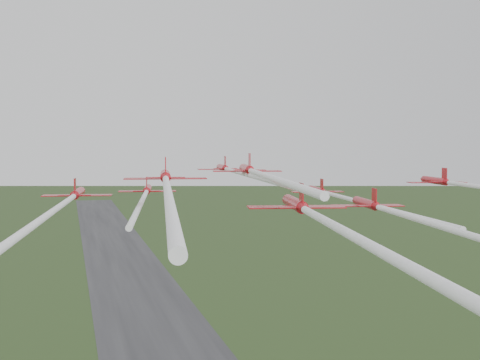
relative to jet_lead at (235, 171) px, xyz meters
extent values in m
cube|color=#2E2E31|center=(0.71, 198.70, -56.02)|extent=(38.00, 900.00, 0.04)
cylinder|color=red|center=(1.77, 17.07, 0.03)|extent=(2.07, 8.99, 1.15)
cone|color=red|center=(2.33, 22.44, 0.03)|extent=(1.34, 2.00, 1.15)
cone|color=red|center=(1.25, 12.01, 0.03)|extent=(1.17, 1.36, 1.05)
ellipsoid|color=black|center=(1.99, 19.15, 0.45)|extent=(0.54, 1.04, 0.34)
cube|color=red|center=(1.69, 16.23, -0.23)|extent=(9.46, 3.67, 0.10)
cube|color=red|center=(1.35, 13.00, 0.03)|extent=(4.30, 1.69, 0.08)
cube|color=red|center=(1.37, 13.21, 1.18)|extent=(0.30, 1.89, 2.10)
cylinder|color=silver|center=(-1.61, -15.50, -0.02)|extent=(6.23, 53.93, 0.63)
cylinder|color=red|center=(-13.30, 5.96, -3.01)|extent=(2.42, 8.95, 1.15)
cone|color=red|center=(-12.53, 11.28, -3.01)|extent=(1.41, 2.03, 1.15)
cone|color=red|center=(-14.04, 0.94, -3.01)|extent=(1.22, 1.39, 1.04)
ellipsoid|color=black|center=(-13.00, 8.02, -2.59)|extent=(0.58, 1.05, 0.33)
cube|color=red|center=(-13.43, 5.13, -3.27)|extent=(9.49, 4.02, 0.10)
cube|color=red|center=(-13.89, 1.92, -3.01)|extent=(4.32, 1.85, 0.08)
cube|color=red|center=(-13.86, 2.13, -1.86)|extent=(0.38, 1.88, 2.09)
cylinder|color=silver|center=(-17.44, -22.30, -3.06)|extent=(7.25, 45.45, 0.63)
cylinder|color=red|center=(13.77, 0.12, -3.20)|extent=(2.01, 8.22, 1.06)
cone|color=red|center=(14.35, 5.03, -3.20)|extent=(1.25, 1.84, 1.06)
cone|color=red|center=(13.21, -4.50, -3.20)|extent=(1.09, 1.26, 0.96)
ellipsoid|color=black|center=(13.99, 2.03, -2.82)|extent=(0.51, 0.95, 0.31)
cube|color=red|center=(13.67, -0.64, -3.44)|extent=(8.68, 3.48, 0.10)
cube|color=red|center=(13.32, -3.59, -3.20)|extent=(3.95, 1.60, 0.08)
cube|color=red|center=(13.34, -3.40, -2.15)|extent=(0.30, 1.73, 1.92)
cylinder|color=silver|center=(10.36, -28.39, -3.25)|extent=(6.15, 46.81, 0.58)
cylinder|color=red|center=(-24.54, -8.88, -2.41)|extent=(2.13, 9.04, 1.16)
cone|color=red|center=(-23.94, -3.48, -2.41)|extent=(1.36, 2.01, 1.16)
cone|color=red|center=(-25.10, -13.97, -2.41)|extent=(1.19, 1.37, 1.05)
ellipsoid|color=black|center=(-24.31, -6.79, -1.99)|extent=(0.55, 1.04, 0.34)
cube|color=red|center=(-24.63, -9.72, -2.67)|extent=(9.52, 3.74, 0.11)
cube|color=red|center=(-24.99, -12.97, -2.41)|extent=(4.33, 1.72, 0.08)
cube|color=red|center=(-24.96, -12.76, -1.25)|extent=(0.31, 1.90, 2.11)
cylinder|color=silver|center=(-27.93, -39.68, -2.46)|extent=(6.16, 50.34, 0.63)
cylinder|color=red|center=(-0.69, -9.33, 0.71)|extent=(2.72, 9.55, 1.23)
cone|color=red|center=(0.23, -3.67, 0.71)|extent=(1.53, 2.18, 1.23)
cone|color=red|center=(-1.55, -14.67, 0.71)|extent=(1.31, 1.50, 1.11)
ellipsoid|color=black|center=(-0.33, -7.13, 1.16)|extent=(0.63, 1.12, 0.36)
cube|color=red|center=(-0.83, -10.21, 0.43)|extent=(10.14, 4.43, 0.11)
cube|color=red|center=(-1.38, -13.62, 0.71)|extent=(4.61, 2.03, 0.09)
cube|color=red|center=(-1.35, -13.40, 1.94)|extent=(0.43, 2.00, 2.23)
cylinder|color=silver|center=(-5.35, -38.14, 0.65)|extent=(8.06, 45.85, 0.67)
cylinder|color=red|center=(26.14, -15.69, -1.01)|extent=(2.17, 8.02, 1.03)
cone|color=red|center=(26.83, -10.92, -1.01)|extent=(1.26, 1.81, 1.03)
cone|color=red|center=(25.48, -20.18, -1.01)|extent=(1.09, 1.25, 0.94)
ellipsoid|color=black|center=(26.41, -13.84, -0.64)|extent=(0.52, 0.94, 0.30)
cube|color=red|center=(26.03, -16.43, -1.25)|extent=(8.50, 3.60, 0.09)
cube|color=red|center=(25.61, -19.30, -1.01)|extent=(3.86, 1.65, 0.07)
cube|color=red|center=(25.64, -19.11, 0.02)|extent=(0.34, 1.68, 1.87)
cylinder|color=red|center=(-14.54, -23.57, 0.48)|extent=(2.45, 9.45, 1.21)
cone|color=red|center=(-13.79, -17.94, 0.48)|extent=(1.47, 2.13, 1.21)
cone|color=red|center=(-15.25, -28.87, 0.48)|extent=(1.27, 1.46, 1.10)
ellipsoid|color=black|center=(-14.25, -21.38, 0.92)|extent=(0.60, 1.10, 0.35)
cube|color=red|center=(-14.66, -24.44, 0.21)|extent=(10.00, 4.13, 0.11)
cube|color=red|center=(-15.11, -27.83, 0.48)|extent=(4.55, 1.90, 0.09)
cube|color=red|center=(-15.08, -27.61, 1.69)|extent=(0.37, 1.98, 2.20)
cylinder|color=silver|center=(-18.80, -55.35, 0.43)|extent=(7.59, 51.84, 0.66)
cylinder|color=red|center=(10.04, -26.69, -3.06)|extent=(2.40, 8.50, 1.09)
cone|color=red|center=(10.84, -21.64, -3.06)|extent=(1.36, 1.94, 1.09)
cone|color=red|center=(9.28, -31.44, -3.06)|extent=(1.17, 1.33, 0.99)
ellipsoid|color=black|center=(10.35, -24.73, -2.66)|extent=(0.56, 1.00, 0.32)
cube|color=red|center=(9.91, -27.47, -3.30)|extent=(9.03, 3.92, 0.10)
cube|color=red|center=(9.43, -30.51, -3.06)|extent=(4.11, 1.80, 0.08)
cube|color=red|center=(9.46, -30.31, -1.96)|extent=(0.38, 1.78, 1.98)
cylinder|color=silver|center=(5.80, -53.27, -3.11)|extent=(7.37, 42.68, 0.60)
cylinder|color=red|center=(-3.65, -39.28, -1.76)|extent=(2.81, 9.38, 1.21)
cone|color=red|center=(-2.67, -33.72, -1.76)|extent=(1.53, 2.15, 1.21)
cone|color=red|center=(-4.58, -44.51, -1.76)|extent=(1.31, 1.49, 1.10)
ellipsoid|color=black|center=(-3.27, -37.12, -1.32)|extent=(0.63, 1.11, 0.35)
cube|color=red|center=(-3.80, -40.14, -2.03)|extent=(9.99, 4.49, 0.11)
cube|color=red|center=(-4.40, -43.48, -1.76)|extent=(4.54, 2.06, 0.09)
cube|color=red|center=(-4.36, -43.27, -0.56)|extent=(0.45, 1.96, 2.19)
cylinder|color=silver|center=(-9.24, -70.82, -1.82)|extent=(9.77, 51.54, 0.66)
camera|label=1|loc=(-25.75, -103.01, 4.07)|focal=50.00mm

